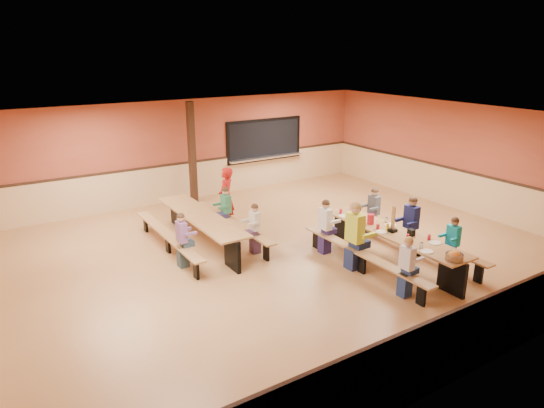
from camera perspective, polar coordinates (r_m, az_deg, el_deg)
ground at (r=11.04m, az=1.17°, el=-5.71°), size 12.00×12.00×0.00m
room_envelope at (r=10.78m, az=1.19°, el=-2.35°), size 12.04×10.04×3.02m
kitchen_pass_through at (r=15.97m, az=-0.88°, el=7.33°), size 2.78×0.28×1.38m
structural_post at (r=14.21m, az=-9.38°, el=5.81°), size 0.18×0.18×3.00m
cafeteria_table_main at (r=10.59m, az=13.94°, el=-4.24°), size 1.91×3.70×0.74m
cafeteria_table_second at (r=11.38m, az=-8.37°, el=-2.31°), size 1.91×3.70×0.74m
seated_child_white_left at (r=9.30m, az=15.53°, el=-7.21°), size 0.35×0.28×1.17m
seated_adult_yellow at (r=10.15m, az=9.69°, el=-3.75°), size 0.48×0.40×1.44m
seated_child_grey_left at (r=10.87m, az=6.27°, el=-2.71°), size 0.38×0.31×1.23m
seated_child_teal_right at (r=10.66m, az=20.44°, el=-4.46°), size 0.34×0.28×1.15m
seated_child_navy_right at (r=11.28m, az=16.01°, el=-2.38°), size 0.41×0.34×1.29m
seated_child_char_right at (r=12.05m, az=11.86°, el=-0.97°), size 0.37×0.30×1.20m
seated_child_purple_sec at (r=10.31m, az=-10.53°, el=-4.25°), size 0.35×0.29×1.18m
seated_child_green_sec at (r=11.97m, az=-5.42°, el=-0.84°), size 0.36×0.29×1.19m
seated_child_tan_sec at (r=10.82m, az=-2.02°, el=-2.96°), size 0.34×0.28×1.15m
standing_woman at (r=12.43m, az=-5.42°, el=0.79°), size 0.68×0.65×1.56m
punch_pitcher at (r=10.82m, az=11.53°, el=-1.75°), size 0.16×0.16×0.22m
chip_bowl at (r=9.45m, az=20.67°, el=-5.77°), size 0.32×0.32×0.15m
napkin_dispenser at (r=10.38m, az=16.06°, el=-3.22°), size 0.10×0.14×0.13m
condiment_mustard at (r=10.49m, az=13.44°, el=-2.66°), size 0.06×0.06×0.17m
condiment_ketchup at (r=9.99m, az=15.66°, el=-3.91°), size 0.06×0.06×0.17m
table_paddle at (r=10.46m, az=14.01°, el=-2.47°), size 0.16×0.16×0.56m
place_settings at (r=10.50m, az=14.05°, el=-2.88°), size 0.65×3.30×0.11m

